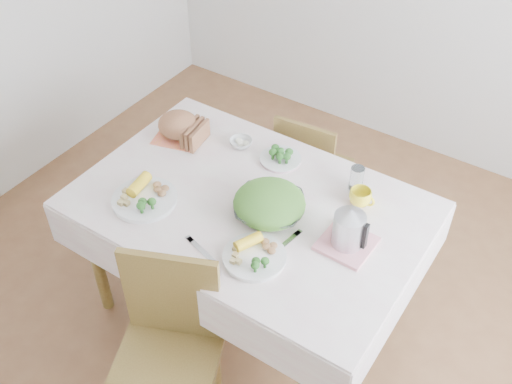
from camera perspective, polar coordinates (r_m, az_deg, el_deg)
The scene contains 18 objects.
floor at distance 3.18m, azimuth -0.51°, elevation -11.08°, with size 3.60×3.60×0.00m, color brown.
dining_table at distance 2.89m, azimuth -0.55°, elevation -6.63°, with size 1.40×0.90×0.75m, color brown.
tablecloth at distance 2.62m, azimuth -0.61°, elevation -1.12°, with size 1.50×1.00×0.01m, color silver.
chair_near at distance 2.47m, azimuth -8.78°, elevation -16.11°, with size 0.41×0.41×0.91m, color brown.
chair_far at distance 3.33m, azimuth 5.56°, elevation 3.22°, with size 0.36×0.36×0.79m, color brown.
salad_bowl at distance 2.53m, azimuth 1.27°, elevation -1.57°, with size 0.29×0.29×0.07m, color white.
dinner_plate_left at distance 2.65m, azimuth -10.55°, elevation -0.73°, with size 0.29×0.29×0.02m, color white.
dinner_plate_right at distance 2.38m, azimuth -0.14°, elevation -6.20°, with size 0.26×0.26×0.02m, color white.
broccoli_plate at distance 2.83m, azimuth 2.34°, elevation 3.16°, with size 0.20×0.20×0.02m, color beige.
napkin at distance 3.01m, azimuth -7.30°, elevation 5.39°, with size 0.22×0.22×0.00m, color #FC8157.
bread_loaf at distance 2.98m, azimuth -7.39°, elevation 6.25°, with size 0.21×0.19×0.12m, color brown.
fruit_bowl at distance 2.91m, azimuth -1.44°, elevation 4.71°, with size 0.11×0.11×0.03m, color white.
yellow_mug at distance 2.62m, azimuth 9.90°, elevation -0.51°, with size 0.10×0.10×0.08m, color yellow.
glass_tumbler at distance 2.67m, azimuth 9.57°, elevation 1.39°, with size 0.06×0.06×0.12m, color white.
pink_tray at distance 2.46m, azimuth 8.62°, elevation -4.88°, with size 0.21×0.21×0.02m, color #D9848B.
electric_kettle at distance 2.38m, azimuth 8.89°, elevation -3.02°, with size 0.13×0.13×0.18m, color #B2B5BA.
fork_right at distance 2.44m, azimuth 2.85°, elevation -4.89°, with size 0.02×0.18×0.00m, color silver.
knife at distance 2.42m, azimuth -5.21°, elevation -5.55°, with size 0.02×0.18×0.00m, color silver.
Camera 1 is at (1.08, -1.57, 2.55)m, focal length 42.00 mm.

